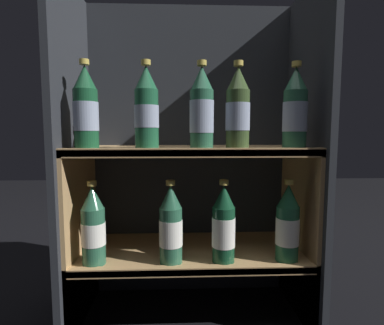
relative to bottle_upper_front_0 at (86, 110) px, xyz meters
The scene contains 14 objects.
fridge_back_wall 0.42m from the bottle_upper_front_0, 42.20° to the left, with size 0.75×0.02×1.04m, color #23262B.
fridge_side_left 0.19m from the bottle_upper_front_0, 126.00° to the left, with size 0.02×0.34×1.04m, color #23262B.
fridge_side_right 0.68m from the bottle_upper_front_0, ahead, with size 0.02×0.34×1.04m, color #23262B.
shelf_lower 0.56m from the bottle_upper_front_0, 17.43° to the left, with size 0.71×0.30×0.22m.
shelf_upper 0.39m from the bottle_upper_front_0, 17.97° to the left, with size 0.71×0.30×0.55m.
bottle_upper_front_0 is the anchor object (origin of this frame).
bottle_upper_front_1 0.16m from the bottle_upper_front_0, ahead, with size 0.07×0.07×0.24m.
bottle_upper_front_2 0.32m from the bottle_upper_front_0, ahead, with size 0.07×0.07×0.24m.
bottle_upper_front_3 0.42m from the bottle_upper_front_0, ahead, with size 0.07×0.07×0.24m.
bottle_upper_front_4 0.58m from the bottle_upper_front_0, ahead, with size 0.07×0.07×0.24m.
bottle_lower_front_0 0.33m from the bottle_upper_front_0, ahead, with size 0.07×0.07×0.24m.
bottle_lower_front_1 0.40m from the bottle_upper_front_0, ahead, with size 0.07×0.07×0.24m.
bottle_lower_front_2 0.50m from the bottle_upper_front_0, ahead, with size 0.07×0.07×0.24m.
bottle_lower_front_3 0.66m from the bottle_upper_front_0, ahead, with size 0.07×0.07×0.24m.
Camera 1 is at (-0.04, -0.78, 0.59)m, focal length 28.00 mm.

